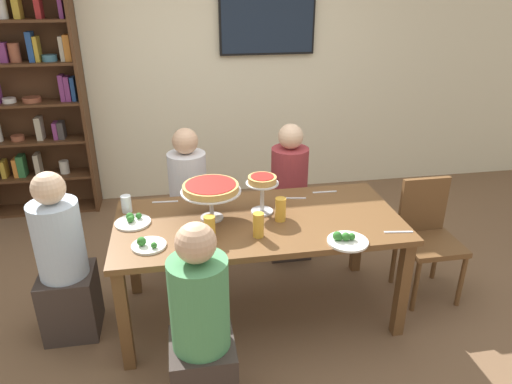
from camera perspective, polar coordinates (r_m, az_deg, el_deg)
The scene contains 24 objects.
ground_plane at distance 3.48m, azimuth 0.29°, elevation -14.17°, with size 12.00×12.00×0.00m, color brown.
rear_partition at distance 4.96m, azimuth -4.37°, elevation 15.42°, with size 8.00×0.12×2.80m, color beige.
dining_table at distance 3.11m, azimuth 0.32°, elevation -4.67°, with size 1.86×0.90×0.74m.
bookshelf at distance 4.99m, azimuth -26.42°, elevation 10.29°, with size 1.10×0.30×2.21m.
television at distance 4.89m, azimuth 1.38°, elevation 19.79°, with size 0.95×0.05×0.59m.
diner_far_right at distance 3.91m, azimuth 3.99°, elevation -1.07°, with size 0.34×0.34×1.15m.
diner_near_left at distance 2.54m, azimuth -6.65°, elevation -17.07°, with size 0.34×0.34×1.15m.
diner_head_west at distance 3.26m, azimuth -22.29°, elevation -8.56°, with size 0.34×0.34×1.15m.
diner_far_left at distance 3.83m, azimuth -8.10°, elevation -1.81°, with size 0.34×0.34×1.15m.
chair_head_east at distance 3.65m, azimuth 20.10°, elevation -4.64°, with size 0.40×0.40×0.87m.
deep_dish_pizza_stand at distance 3.00m, azimuth -5.52°, elevation 0.30°, with size 0.39×0.39×0.25m.
personal_pizza_stand at distance 3.08m, azimuth 0.76°, elevation 0.87°, with size 0.22×0.22×0.26m.
salad_plate_near_diner at distance 3.12m, azimuth -14.78°, elevation -3.42°, with size 0.23×0.23×0.06m.
salad_plate_far_diner at distance 2.85m, azimuth 10.89°, elevation -5.72°, with size 0.25×0.25×0.07m.
salad_plate_spare at distance 2.83m, azimuth -13.03°, elevation -6.26°, with size 0.20×0.20×0.07m.
beer_glass_amber_tall at distance 2.84m, azimuth 0.30°, elevation -4.03°, with size 0.07×0.07×0.16m, color gold.
beer_glass_amber_short at distance 2.82m, azimuth -5.65°, elevation -4.39°, with size 0.07×0.07×0.15m, color gold.
beer_glass_amber_spare at distance 3.03m, azimuth 3.00°, elevation -2.12°, with size 0.07×0.07×0.16m, color gold.
water_glass_clear_near at distance 3.26m, azimuth -15.48°, elevation -1.39°, with size 0.07×0.07×0.12m, color white.
cutlery_fork_near at distance 2.72m, azimuth -7.58°, elevation -7.43°, with size 0.18×0.02×0.01m, color silver.
cutlery_knife_near at distance 3.36m, azimuth -10.99°, elevation -1.18°, with size 0.18×0.02×0.01m, color silver.
cutlery_fork_far at distance 3.05m, azimuth 16.94°, elevation -4.67°, with size 0.18×0.02×0.01m, color silver.
cutlery_knife_far at distance 3.49m, azimuth 8.35°, elevation 0.01°, with size 0.18×0.02×0.01m, color silver.
cutlery_spare_fork at distance 3.36m, azimuth 4.57°, elevation -0.75°, with size 0.18×0.02×0.01m, color silver.
Camera 1 is at (-0.49, -2.67, 2.17)m, focal length 32.89 mm.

